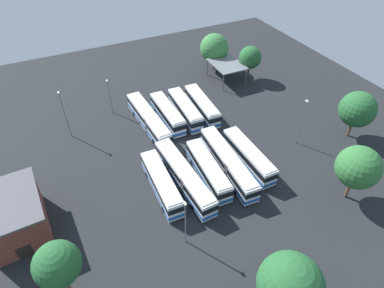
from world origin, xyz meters
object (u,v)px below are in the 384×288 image
object	(u,v)px
bus_row1_slot3	(149,120)
bus_row1_slot0	(202,106)
bus_row0_slot0	(248,156)
tree_south_edge	(57,264)
bus_row1_slot1	(185,109)
maintenance_shelter	(227,64)
depot_building	(15,215)
bus_row0_slot1	(228,163)
bus_row0_slot4	(162,183)
bus_row1_slot2	(167,113)
lamp_post_by_building	(302,121)
tree_north_edge	(214,48)
bus_row0_slot3	(184,177)
lamp_post_near_entrance	(65,113)
lamp_post_far_corner	(110,95)
tree_west_edge	(290,285)
tree_northeast	(358,167)
tree_northwest	(250,58)
bus_row0_slot2	(208,170)
lamp_post_mid_lot	(185,221)
tree_east_edge	(358,109)

from	to	relation	value
bus_row1_slot3	bus_row1_slot0	bearing A→B (deg)	-91.01
bus_row0_slot0	tree_south_edge	xyz separation A→B (m)	(-8.84, 31.12, 3.75)
bus_row1_slot1	maintenance_shelter	bearing A→B (deg)	-58.05
bus_row1_slot1	depot_building	world-z (taller)	depot_building
bus_row0_slot1	bus_row0_slot4	xyz separation A→B (m)	(0.53, 11.38, -0.00)
bus_row1_slot2	lamp_post_by_building	world-z (taller)	lamp_post_by_building
maintenance_shelter	tree_north_edge	distance (m)	6.34
bus_row1_slot0	bus_row1_slot3	size ratio (longest dim) A/B	0.77
bus_row0_slot3	bus_row1_slot0	distance (m)	19.94
bus_row1_slot2	lamp_post_near_entrance	distance (m)	18.70
bus_row1_slot3	lamp_post_far_corner	size ratio (longest dim) A/B	2.16
bus_row0_slot4	lamp_post_near_entrance	bearing A→B (deg)	26.40
bus_row1_slot3	tree_west_edge	bearing A→B (deg)	-177.55
bus_row0_slot4	tree_northeast	world-z (taller)	tree_northeast
lamp_post_near_entrance	tree_northwest	world-z (taller)	lamp_post_near_entrance
bus_row0_slot1	lamp_post_far_corner	xyz separation A→B (m)	(24.74, 12.44, 2.27)
bus_row1_slot1	lamp_post_by_building	size ratio (longest dim) A/B	1.36
lamp_post_by_building	tree_south_edge	distance (m)	43.22
bus_row0_slot1	tree_west_edge	bearing A→B (deg)	165.17
tree_west_edge	tree_north_edge	size ratio (longest dim) A/B	1.02
bus_row0_slot3	tree_north_edge	bearing A→B (deg)	-35.55
bus_row0_slot1	tree_south_edge	size ratio (longest dim) A/B	1.95
bus_row0_slot3	bus_row1_slot3	bearing A→B (deg)	-0.89
depot_building	tree_south_edge	world-z (taller)	tree_south_edge
lamp_post_near_entrance	tree_northeast	distance (m)	48.42
bus_row0_slot1	tree_northeast	size ratio (longest dim) A/B	1.72
bus_row0_slot2	bus_row0_slot3	distance (m)	4.04
bus_row0_slot2	tree_northwest	bearing A→B (deg)	-44.13
bus_row0_slot0	tree_northwest	size ratio (longest dim) A/B	1.61
tree_south_edge	bus_row1_slot1	bearing A→B (deg)	-46.82
lamp_post_by_building	tree_north_edge	size ratio (longest dim) A/B	1.04
lamp_post_far_corner	bus_row0_slot0	bearing A→B (deg)	-146.65
bus_row0_slot4	bus_row1_slot1	xyz separation A→B (m)	(16.26, -11.57, -0.00)
bus_row0_slot2	tree_north_edge	size ratio (longest dim) A/B	1.42
bus_row1_slot1	tree_west_edge	bearing A→B (deg)	171.21
tree_south_edge	tree_north_edge	size ratio (longest dim) A/B	0.94
bus_row1_slot0	bus_row0_slot0	bearing A→B (deg)	-179.64
lamp_post_by_building	tree_northeast	world-z (taller)	tree_northeast
bus_row1_slot3	bus_row0_slot0	bearing A→B (deg)	-146.00
bus_row0_slot1	tree_north_edge	world-z (taller)	tree_north_edge
bus_row1_slot0	tree_south_edge	world-z (taller)	tree_south_edge
bus_row1_slot3	tree_northwest	distance (m)	28.91
bus_row1_slot2	tree_south_edge	world-z (taller)	tree_south_edge
bus_row1_slot2	lamp_post_mid_lot	distance (m)	27.66
bus_row0_slot0	tree_east_edge	size ratio (longest dim) A/B	1.38
tree_west_edge	lamp_post_by_building	bearing A→B (deg)	-42.57
tree_south_edge	bus_row1_slot2	bearing A→B (deg)	-42.44
bus_row0_slot2	lamp_post_mid_lot	distance (m)	12.52
bus_row1_slot3	lamp_post_by_building	bearing A→B (deg)	-125.71
tree_north_edge	bus_row0_slot0	bearing A→B (deg)	160.83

